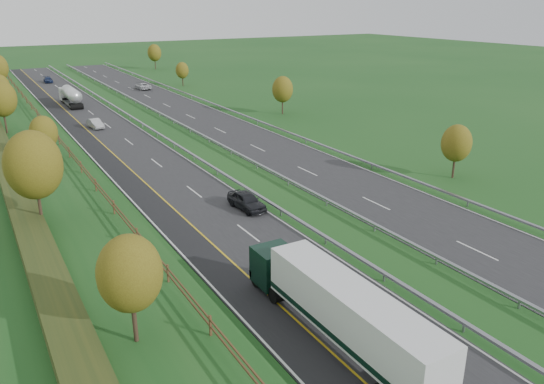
% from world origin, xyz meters
% --- Properties ---
extents(ground, '(400.00, 400.00, 0.00)m').
position_xyz_m(ground, '(8.00, 55.00, 0.00)').
color(ground, '#184519').
rests_on(ground, ground).
extents(near_carriageway, '(10.50, 200.00, 0.04)m').
position_xyz_m(near_carriageway, '(0.00, 60.00, 0.02)').
color(near_carriageway, black).
rests_on(near_carriageway, ground).
extents(far_carriageway, '(10.50, 200.00, 0.04)m').
position_xyz_m(far_carriageway, '(16.50, 60.00, 0.02)').
color(far_carriageway, black).
rests_on(far_carriageway, ground).
extents(hard_shoulder, '(3.00, 200.00, 0.04)m').
position_xyz_m(hard_shoulder, '(-3.75, 60.00, 0.02)').
color(hard_shoulder, black).
rests_on(hard_shoulder, ground).
extents(lane_markings, '(26.75, 200.00, 0.01)m').
position_xyz_m(lane_markings, '(6.40, 59.88, 0.05)').
color(lane_markings, silver).
rests_on(lane_markings, near_carriageway).
extents(embankment_left, '(12.00, 200.00, 2.00)m').
position_xyz_m(embankment_left, '(-13.00, 60.00, 1.00)').
color(embankment_left, '#184519').
rests_on(embankment_left, ground).
extents(fence_left, '(0.12, 189.06, 1.20)m').
position_xyz_m(fence_left, '(-8.50, 59.59, 2.73)').
color(fence_left, '#422B19').
rests_on(fence_left, embankment_left).
extents(median_barrier_near, '(0.32, 200.00, 0.71)m').
position_xyz_m(median_barrier_near, '(5.70, 60.00, 0.61)').
color(median_barrier_near, gray).
rests_on(median_barrier_near, ground).
extents(median_barrier_far, '(0.32, 200.00, 0.71)m').
position_xyz_m(median_barrier_far, '(10.80, 60.00, 0.61)').
color(median_barrier_far, gray).
rests_on(median_barrier_far, ground).
extents(outer_barrier_far, '(0.32, 200.00, 0.71)m').
position_xyz_m(outer_barrier_far, '(22.30, 60.00, 0.62)').
color(outer_barrier_far, gray).
rests_on(outer_barrier_far, ground).
extents(trees_left, '(6.64, 164.30, 7.66)m').
position_xyz_m(trees_left, '(-12.64, 56.63, 6.37)').
color(trees_left, '#2D2116').
rests_on(trees_left, embankment_left).
extents(trees_far, '(8.45, 118.60, 7.12)m').
position_xyz_m(trees_far, '(29.80, 89.21, 4.25)').
color(trees_far, '#2D2116').
rests_on(trees_far, ground).
extents(box_lorry, '(2.58, 16.28, 4.06)m').
position_xyz_m(box_lorry, '(-1.46, 6.83, 2.33)').
color(box_lorry, black).
rests_on(box_lorry, near_carriageway).
extents(road_tanker, '(2.40, 11.22, 3.46)m').
position_xyz_m(road_tanker, '(-0.29, 92.18, 1.86)').
color(road_tanker, silver).
rests_on(road_tanker, near_carriageway).
extents(car_dark_near, '(2.28, 4.92, 1.63)m').
position_xyz_m(car_dark_near, '(3.73, 28.02, 0.86)').
color(car_dark_near, black).
rests_on(car_dark_near, near_carriageway).
extents(car_silver_mid, '(1.98, 4.42, 1.41)m').
position_xyz_m(car_silver_mid, '(-0.79, 70.09, 0.74)').
color(car_silver_mid, '#A3A4A8').
rests_on(car_silver_mid, near_carriageway).
extents(car_small_far, '(2.03, 4.61, 1.32)m').
position_xyz_m(car_small_far, '(0.60, 126.53, 0.70)').
color(car_small_far, '#152144').
rests_on(car_small_far, near_carriageway).
extents(car_oncoming, '(2.58, 5.32, 1.46)m').
position_xyz_m(car_oncoming, '(17.27, 104.39, 0.77)').
color(car_oncoming, silver).
rests_on(car_oncoming, far_carriageway).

